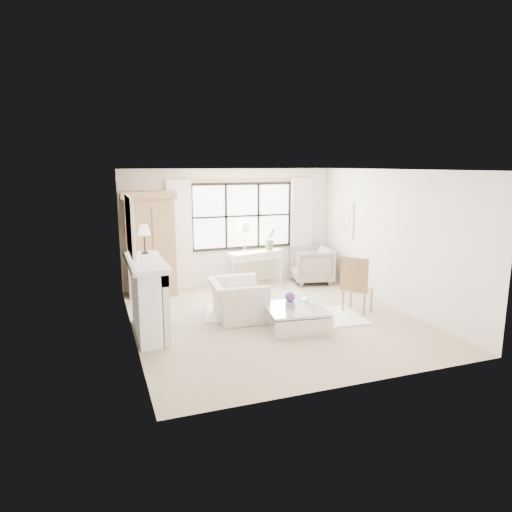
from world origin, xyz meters
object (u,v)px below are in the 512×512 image
Objects in this scene: armoire at (151,243)px; coffee_table at (296,318)px; club_armchair at (237,300)px; console_table at (255,268)px.

armoire reaches higher than coffee_table.
armoire is 3.76m from coffee_table.
club_armchair reaches higher than coffee_table.
club_armchair is at bearing -54.59° from armoire.
armoire is at bearing 34.50° from club_armchair.
coffee_table is (2.03, -3.01, -0.96)m from armoire.
club_armchair is 0.98× the size of coffee_table.
armoire is at bearing 165.54° from console_table.
armoire is 1.63× the size of console_table.
armoire is 2.04× the size of club_armchair.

